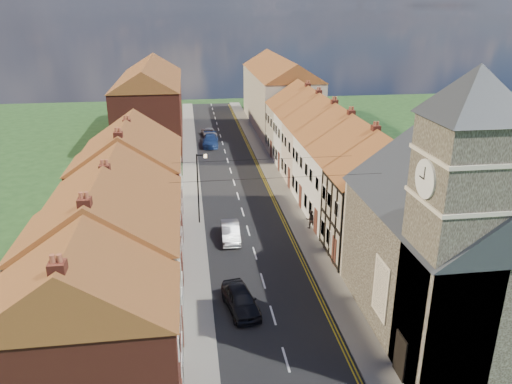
{
  "coord_description": "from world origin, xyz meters",
  "views": [
    {
      "loc": [
        -4.46,
        -18.82,
        17.29
      ],
      "look_at": [
        0.6,
        17.65,
        3.5
      ],
      "focal_mm": 35.0,
      "sensor_mm": 36.0,
      "label": 1
    }
  ],
  "objects_px": {
    "car_near": "(241,300)",
    "pedestrian_right": "(310,219)",
    "church": "(457,236)",
    "car_distant": "(209,133)",
    "lamppost": "(199,184)",
    "car_far": "(210,141)",
    "car_mid": "(230,232)"
  },
  "relations": [
    {
      "from": "lamppost",
      "to": "pedestrian_right",
      "type": "height_order",
      "value": "lamppost"
    },
    {
      "from": "car_far",
      "to": "pedestrian_right",
      "type": "distance_m",
      "value": 28.09
    },
    {
      "from": "car_far",
      "to": "car_distant",
      "type": "bearing_deg",
      "value": 92.28
    },
    {
      "from": "lamppost",
      "to": "car_far",
      "type": "bearing_deg",
      "value": 85.08
    },
    {
      "from": "car_distant",
      "to": "pedestrian_right",
      "type": "bearing_deg",
      "value": -84.59
    },
    {
      "from": "car_near",
      "to": "car_mid",
      "type": "bearing_deg",
      "value": 78.41
    },
    {
      "from": "lamppost",
      "to": "car_distant",
      "type": "bearing_deg",
      "value": 85.77
    },
    {
      "from": "car_far",
      "to": "pedestrian_right",
      "type": "relative_size",
      "value": 3.23
    },
    {
      "from": "car_distant",
      "to": "pedestrian_right",
      "type": "relative_size",
      "value": 2.53
    },
    {
      "from": "car_near",
      "to": "car_mid",
      "type": "distance_m",
      "value": 9.75
    },
    {
      "from": "car_distant",
      "to": "car_mid",
      "type": "bearing_deg",
      "value": -96.24
    },
    {
      "from": "church",
      "to": "car_far",
      "type": "distance_m",
      "value": 43.33
    },
    {
      "from": "car_near",
      "to": "church",
      "type": "bearing_deg",
      "value": -27.57
    },
    {
      "from": "church",
      "to": "car_distant",
      "type": "relative_size",
      "value": 3.92
    },
    {
      "from": "church",
      "to": "pedestrian_right",
      "type": "bearing_deg",
      "value": 106.56
    },
    {
      "from": "car_far",
      "to": "car_mid",
      "type": "bearing_deg",
      "value": -86.67
    },
    {
      "from": "car_near",
      "to": "pedestrian_right",
      "type": "relative_size",
      "value": 2.72
    },
    {
      "from": "lamppost",
      "to": "car_near",
      "type": "xyz_separation_m",
      "value": [
        1.98,
        -13.14,
        -2.83
      ]
    },
    {
      "from": "car_far",
      "to": "pedestrian_right",
      "type": "xyz_separation_m",
      "value": [
        6.77,
        -27.26,
        0.17
      ]
    },
    {
      "from": "car_distant",
      "to": "pedestrian_right",
      "type": "xyz_separation_m",
      "value": [
        6.69,
        -32.35,
        0.35
      ]
    },
    {
      "from": "car_far",
      "to": "car_distant",
      "type": "distance_m",
      "value": 5.1
    },
    {
      "from": "lamppost",
      "to": "car_near",
      "type": "bearing_deg",
      "value": -81.44
    },
    {
      "from": "church",
      "to": "car_distant",
      "type": "height_order",
      "value": "church"
    },
    {
      "from": "car_near",
      "to": "car_far",
      "type": "distance_m",
      "value": 38.05
    },
    {
      "from": "pedestrian_right",
      "to": "car_mid",
      "type": "bearing_deg",
      "value": 7.01
    },
    {
      "from": "car_mid",
      "to": "pedestrian_right",
      "type": "xyz_separation_m",
      "value": [
        6.67,
        1.05,
        0.23
      ]
    },
    {
      "from": "car_near",
      "to": "car_mid",
      "type": "xyz_separation_m",
      "value": [
        0.26,
        9.74,
        -0.06
      ]
    },
    {
      "from": "lamppost",
      "to": "car_mid",
      "type": "xyz_separation_m",
      "value": [
        2.24,
        -3.4,
        -2.89
      ]
    },
    {
      "from": "lamppost",
      "to": "car_near",
      "type": "distance_m",
      "value": 13.59
    },
    {
      "from": "car_near",
      "to": "car_far",
      "type": "bearing_deg",
      "value": 79.7
    },
    {
      "from": "car_near",
      "to": "car_distant",
      "type": "distance_m",
      "value": 43.14
    },
    {
      "from": "church",
      "to": "car_mid",
      "type": "relative_size",
      "value": 3.84
    }
  ]
}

